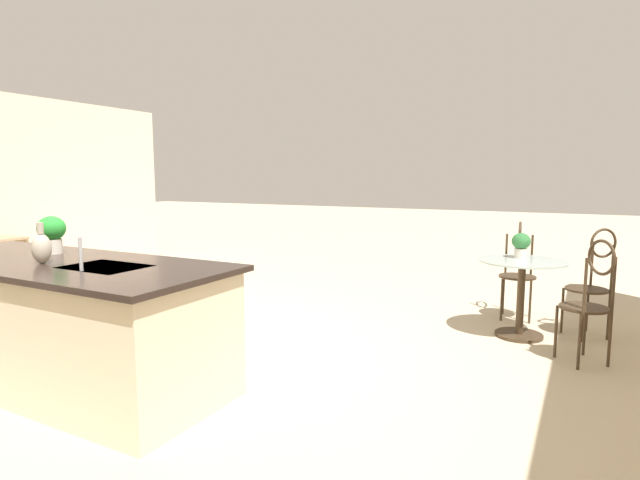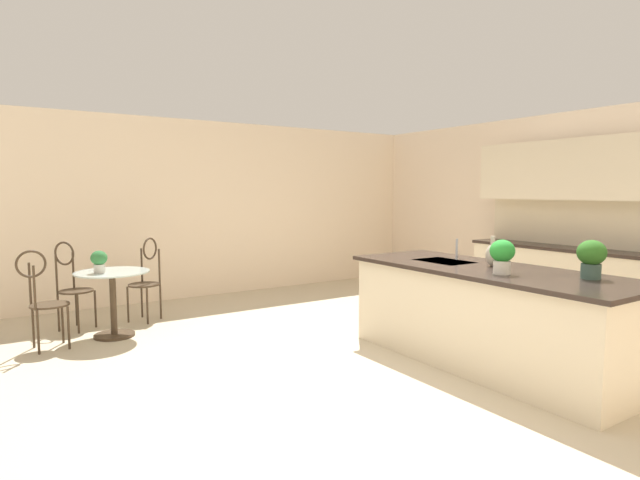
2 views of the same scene
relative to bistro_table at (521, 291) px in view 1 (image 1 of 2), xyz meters
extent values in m
plane|color=beige|center=(2.59, 1.91, -0.45)|extent=(40.00, 40.00, 0.00)
cube|color=beige|center=(2.89, 2.76, -0.01)|extent=(2.70, 0.96, 0.88)
cube|color=#2D231E|center=(2.89, 2.76, 0.45)|extent=(2.80, 1.06, 0.04)
cube|color=#B2B5BA|center=(2.34, 2.76, 0.46)|extent=(0.56, 0.40, 0.03)
cylinder|color=#3D2D1E|center=(0.00, 0.00, -0.43)|extent=(0.44, 0.44, 0.03)
cylinder|color=#3D2D1E|center=(0.00, 0.00, -0.07)|extent=(0.07, 0.07, 0.69)
cylinder|color=#B2C6C1|center=(0.00, 0.00, 0.29)|extent=(0.80, 0.80, 0.01)
cylinder|color=#3D2D1E|center=(-0.34, 0.46, -0.22)|extent=(0.03, 0.03, 0.45)
cylinder|color=#3D2D1E|center=(-0.55, 0.28, -0.22)|extent=(0.03, 0.03, 0.45)
cylinder|color=#3D2D1E|center=(-0.52, 0.67, -0.22)|extent=(0.03, 0.03, 0.45)
cylinder|color=#3D2D1E|center=(-0.73, 0.49, -0.22)|extent=(0.03, 0.03, 0.45)
cylinder|color=#3D2D1E|center=(-0.54, 0.47, 0.01)|extent=(0.54, 0.54, 0.02)
cylinder|color=#3D2D1E|center=(-0.53, 0.67, 0.23)|extent=(0.03, 0.03, 0.45)
cylinder|color=#3D2D1E|center=(-0.73, 0.50, 0.23)|extent=(0.03, 0.03, 0.45)
torus|color=#3D2D1E|center=(-0.63, 0.59, 0.45)|extent=(0.20, 0.23, 0.28)
cylinder|color=#3D2D1E|center=(-0.53, -0.10, -0.22)|extent=(0.03, 0.03, 0.45)
cylinder|color=#3D2D1E|center=(-0.35, -0.32, -0.22)|extent=(0.03, 0.03, 0.45)
cylinder|color=#3D2D1E|center=(-0.75, -0.28, -0.22)|extent=(0.03, 0.03, 0.45)
cylinder|color=#3D2D1E|center=(-0.57, -0.50, -0.22)|extent=(0.03, 0.03, 0.45)
cylinder|color=#3D2D1E|center=(-0.55, -0.30, 0.01)|extent=(0.54, 0.54, 0.02)
cylinder|color=#3D2D1E|center=(-0.75, -0.30, 0.23)|extent=(0.03, 0.03, 0.45)
cylinder|color=#3D2D1E|center=(-0.58, -0.50, 0.23)|extent=(0.03, 0.03, 0.45)
torus|color=#3D2D1E|center=(-0.66, -0.40, 0.45)|extent=(0.23, 0.20, 0.28)
cylinder|color=#3D2D1E|center=(-0.04, -0.51, -0.22)|extent=(0.03, 0.03, 0.45)
cylinder|color=#3D2D1E|center=(0.24, -0.49, -0.22)|extent=(0.03, 0.03, 0.45)
cylinder|color=#3D2D1E|center=(-0.02, -0.79, -0.22)|extent=(0.03, 0.03, 0.45)
cylinder|color=#3D2D1E|center=(0.26, -0.77, -0.22)|extent=(0.03, 0.03, 0.45)
cylinder|color=#3D2D1E|center=(0.11, -0.64, 0.01)|extent=(0.41, 0.41, 0.02)
cylinder|color=#3D2D1E|center=(-0.01, -0.80, 0.23)|extent=(0.03, 0.03, 0.45)
cylinder|color=#3D2D1E|center=(0.25, -0.78, 0.23)|extent=(0.03, 0.03, 0.45)
torus|color=#3D2D1E|center=(0.12, -0.79, 0.45)|extent=(0.05, 0.29, 0.28)
cylinder|color=#B2B5BA|center=(2.34, 2.94, 0.58)|extent=(0.02, 0.02, 0.22)
cube|color=tan|center=(6.24, 1.05, -0.09)|extent=(0.54, 0.04, 0.71)
cylinder|color=beige|center=(0.03, -0.14, 0.34)|extent=(0.12, 0.12, 0.09)
ellipsoid|color=#2F7239|center=(0.03, -0.14, 0.46)|extent=(0.17, 0.17, 0.16)
cylinder|color=beige|center=(3.19, 2.56, 0.53)|extent=(0.14, 0.14, 0.12)
ellipsoid|color=#268E2F|center=(3.19, 2.56, 0.68)|extent=(0.21, 0.21, 0.19)
ellipsoid|color=#BCB29E|center=(2.84, 2.87, 0.58)|extent=(0.13, 0.13, 0.21)
cylinder|color=#BCB29E|center=(2.84, 2.87, 0.72)|extent=(0.04, 0.04, 0.08)
camera|label=1|loc=(-0.53, 5.04, 1.08)|focal=28.39mm
camera|label=2|loc=(6.01, -1.15, 1.19)|focal=28.90mm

